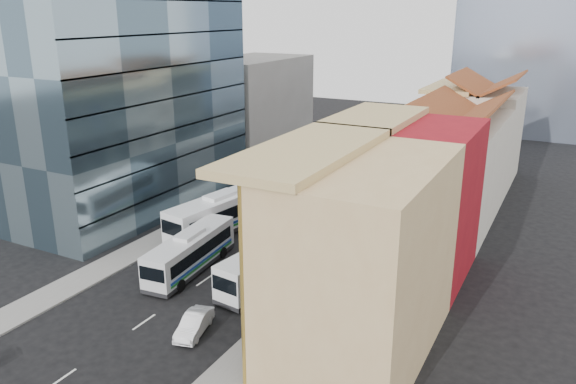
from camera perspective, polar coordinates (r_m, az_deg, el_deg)
The scene contains 14 objects.
ground at distance 39.53m, azimuth -15.40°, elevation -13.28°, with size 200.00×200.00×0.00m, color black.
sidewalk_right at distance 52.57m, azimuth 8.25°, elevation -4.59°, with size 3.00×90.00×0.15m, color slate.
sidewalk_left at distance 59.86m, azimuth -7.24°, elevation -1.69°, with size 3.00×90.00×0.15m, color slate.
shophouse_tan at distance 33.82m, azimuth 7.71°, elevation -6.81°, with size 8.00×14.00×12.00m, color tan.
shophouse_red at distance 44.55m, azimuth 13.07°, elevation -0.93°, with size 8.00×10.00×12.00m, color maroon.
shophouse_cream_near at distance 53.70m, azimuth 15.65°, elevation 0.98°, with size 8.00×9.00×10.00m, color beige.
shophouse_cream_mid at distance 62.24m, azimuth 17.47°, elevation 3.12°, with size 8.00×9.00×10.00m, color beige.
shophouse_cream_far at distance 72.25m, azimuth 19.09°, elevation 5.35°, with size 8.00×12.00×11.00m, color beige.
office_tower at distance 59.73m, azimuth -16.39°, elevation 12.40°, with size 12.00×26.00×30.00m, color #3E5463.
office_block_far at distance 78.36m, azimuth -3.63°, elevation 8.34°, with size 10.00×18.00×14.00m, color gray.
bus_left_near at distance 45.93m, azimuth -9.87°, elevation -5.94°, with size 2.44×10.41×3.34m, color silver, non-canonical shape.
bus_left_far at distance 53.02m, azimuth -6.78°, elevation -2.11°, with size 2.89×12.35×3.96m, color white, non-canonical shape.
bus_right at distance 43.25m, azimuth -1.75°, elevation -7.16°, with size 2.51×10.71×3.43m, color white, non-canonical shape.
sedan_right at distance 37.98m, azimuth -9.50°, elevation -13.07°, with size 1.37×3.94×1.30m, color white.
Camera 1 is at (24.12, -24.03, 20.09)m, focal length 35.00 mm.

